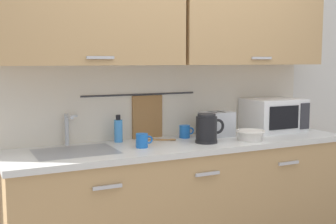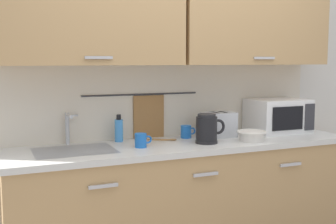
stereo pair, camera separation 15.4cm
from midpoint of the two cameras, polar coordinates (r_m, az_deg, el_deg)
name	(u,v)px [view 1 (the left image)]	position (r m, az deg, el deg)	size (l,w,h in m)	color
counter_unit	(184,202)	(3.24, 0.68, -11.70)	(2.53, 0.64, 0.90)	tan
back_wall_assembly	(171,55)	(3.28, -0.97, 7.49)	(3.70, 0.41, 2.50)	silver
sink_faucet	(68,125)	(3.06, -14.41, -1.67)	(0.09, 0.17, 0.22)	#B2B5BA
microwave	(273,115)	(3.67, 12.48, -0.38)	(0.46, 0.35, 0.27)	white
electric_kettle	(207,129)	(3.09, 3.71, -2.19)	(0.23, 0.16, 0.21)	black
dish_soap_bottle	(118,130)	(3.14, -7.92, -2.37)	(0.06, 0.06, 0.20)	#3F8CD8
mug_near_sink	(142,141)	(2.93, -4.89, -3.75)	(0.12, 0.08, 0.09)	blue
mixing_bowl	(250,134)	(3.22, 9.39, -2.92)	(0.21, 0.21, 0.08)	silver
toaster	(217,124)	(3.36, 5.09, -1.58)	(0.26, 0.17, 0.19)	#B7BABF
mug_by_kettle	(185,132)	(3.29, 0.90, -2.58)	(0.12, 0.08, 0.09)	blue
wooden_spoon	(162,140)	(3.19, -2.16, -3.65)	(0.25, 0.16, 0.01)	#9E7042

